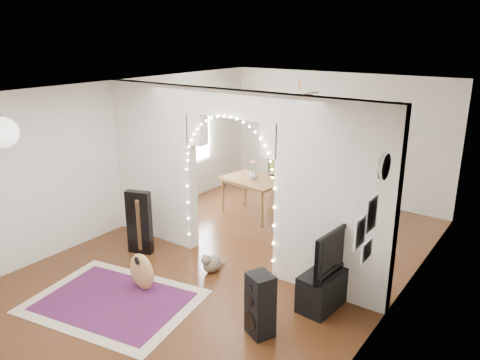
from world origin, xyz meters
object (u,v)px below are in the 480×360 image
Objects in this scene: bookcase at (299,160)px; floor_speaker at (260,305)px; acoustic_guitar at (141,257)px; dining_chair_right at (293,221)px; dining_table at (253,183)px; dining_chair_left at (304,199)px; media_console at (328,285)px.

floor_speaker is at bearing -68.03° from bookcase.
acoustic_guitar is 4.98m from bookcase.
dining_table is at bearing 178.15° from dining_chair_right.
floor_speaker is (1.92, 0.10, -0.10)m from acoustic_guitar.
bookcase is at bearing 139.97° from dining_chair_left.
dining_chair_left is at bearing 104.22° from acoustic_guitar.
media_console is at bearing 47.37° from acoustic_guitar.
acoustic_guitar is 4.14m from dining_chair_left.
bookcase reaches higher than dining_chair_left.
dining_chair_right is (0.98, -2.00, -0.54)m from bookcase.
floor_speaker is at bearing -53.90° from dining_chair_left.
acoustic_guitar is at bearing -80.07° from dining_chair_left.
acoustic_guitar reaches higher than media_console.
bookcase is at bearing 138.68° from floor_speaker.
acoustic_guitar reaches higher than floor_speaker.
dining_chair_right is at bearing -65.66° from bookcase.
dining_chair_right is (-1.16, 2.87, -0.18)m from floor_speaker.
bookcase is at bearing 96.63° from dining_table.
media_console is (0.36, 1.12, -0.15)m from floor_speaker.
dining_table reaches higher than dining_chair_right.
acoustic_guitar is 1.13× the size of media_console.
floor_speaker is 0.61× the size of dining_table.
dining_chair_right is (1.05, -0.27, -0.46)m from dining_table.
media_console is 4.54m from bookcase.
dining_table is at bearing 146.74° from media_console.
dining_table is (-0.07, -1.73, -0.08)m from bookcase.
media_console is 0.66× the size of bookcase.
media_console is 3.30m from dining_table.
dining_table is at bearing 114.53° from acoustic_guitar.
floor_speaker is 1.18m from media_console.
media_console is (2.27, 1.21, -0.24)m from acoustic_guitar.
dining_table is 1.18m from dining_chair_right.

